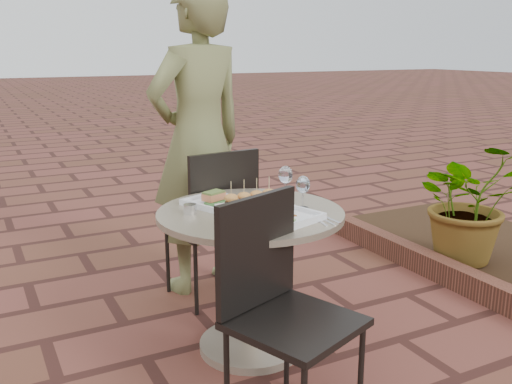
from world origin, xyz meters
name	(u,v)px	position (x,y,z in m)	size (l,w,h in m)	color
ground	(260,380)	(0.00, 0.00, 0.00)	(60.00, 60.00, 0.00)	brown
cafe_table	(251,259)	(0.09, 0.28, 0.48)	(0.90, 0.90, 0.73)	gray
chair_far	(216,214)	(0.16, 0.87, 0.55)	(0.48, 0.48, 0.93)	black
chair_near	(277,293)	(-0.06, -0.26, 0.55)	(0.57, 0.57, 0.93)	black
diner	(199,140)	(0.18, 1.15, 0.94)	(0.69, 0.45, 1.89)	#656839
plate_salmon	(214,201)	(-0.02, 0.46, 0.75)	(0.32, 0.32, 0.07)	white
plate_sliders	(250,205)	(0.07, 0.24, 0.77)	(0.27, 0.26, 0.17)	white
plate_tuna	(286,216)	(0.17, 0.07, 0.75)	(0.33, 0.33, 0.03)	white
wine_glass_right	(303,186)	(0.34, 0.20, 0.84)	(0.07, 0.07, 0.16)	white
wine_glass_mid	(285,175)	(0.36, 0.41, 0.85)	(0.07, 0.07, 0.17)	white
wine_glass_far	(286,176)	(0.37, 0.42, 0.85)	(0.07, 0.07, 0.16)	white
steel_ramekin	(190,209)	(-0.18, 0.37, 0.75)	(0.06, 0.06, 0.05)	silver
cutlery_set	(323,219)	(0.32, 0.00, 0.73)	(0.10, 0.22, 0.00)	silver
planter_curb	(463,280)	(1.60, 0.30, 0.07)	(0.12, 3.00, 0.15)	brown
potted_plant_a	(470,201)	(1.91, 0.58, 0.48)	(0.76, 0.66, 0.84)	#33662D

